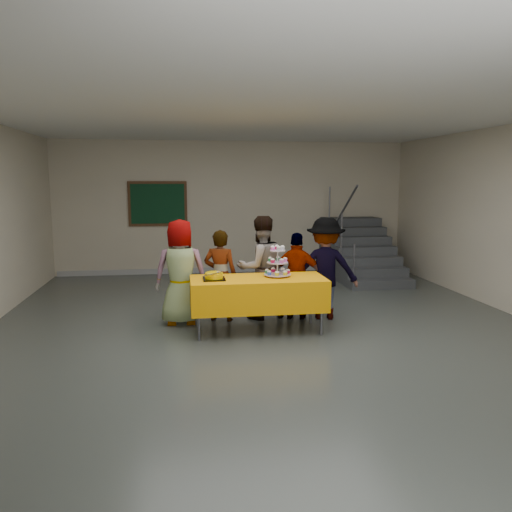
{
  "coord_description": "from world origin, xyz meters",
  "views": [
    {
      "loc": [
        -1.17,
        -6.43,
        2.12
      ],
      "look_at": [
        -0.14,
        0.52,
        1.05
      ],
      "focal_mm": 35.0,
      "sensor_mm": 36.0,
      "label": 1
    }
  ],
  "objects": [
    {
      "name": "room_shell",
      "position": [
        0.0,
        0.02,
        2.13
      ],
      "size": [
        10.0,
        10.04,
        3.02
      ],
      "color": "#4C514C",
      "rests_on": "ground"
    },
    {
      "name": "cupcake_stand",
      "position": [
        0.15,
        0.39,
        0.94
      ],
      "size": [
        0.38,
        0.38,
        0.44
      ],
      "color": "silver",
      "rests_on": "bake_table"
    },
    {
      "name": "bear_cake",
      "position": [
        -0.76,
        0.3,
        0.83
      ],
      "size": [
        0.32,
        0.36,
        0.12
      ],
      "color": "black",
      "rests_on": "bake_table"
    },
    {
      "name": "schoolchild_e",
      "position": [
        0.99,
        0.86,
        0.78
      ],
      "size": [
        1.12,
        0.81,
        1.56
      ],
      "primitive_type": "imported",
      "rotation": [
        0.0,
        0.0,
        2.89
      ],
      "color": "slate",
      "rests_on": "ground"
    },
    {
      "name": "bake_table",
      "position": [
        -0.14,
        0.32,
        0.56
      ],
      "size": [
        1.88,
        0.78,
        0.77
      ],
      "color": "#595960",
      "rests_on": "ground"
    },
    {
      "name": "schoolchild_d",
      "position": [
        0.55,
        0.88,
        0.67
      ],
      "size": [
        0.85,
        0.57,
        1.34
      ],
      "primitive_type": "imported",
      "rotation": [
        0.0,
        0.0,
        2.8
      ],
      "color": "slate",
      "rests_on": "ground"
    },
    {
      "name": "schoolchild_c",
      "position": [
        0.0,
        1.01,
        0.79
      ],
      "size": [
        0.91,
        0.8,
        1.59
      ],
      "primitive_type": "imported",
      "rotation": [
        0.0,
        0.0,
        3.43
      ],
      "color": "slate",
      "rests_on": "ground"
    },
    {
      "name": "schoolchild_a",
      "position": [
        -1.21,
        0.87,
        0.78
      ],
      "size": [
        0.79,
        0.54,
        1.56
      ],
      "primitive_type": "imported",
      "rotation": [
        0.0,
        0.0,
        3.09
      ],
      "color": "slate",
      "rests_on": "ground"
    },
    {
      "name": "noticeboard",
      "position": [
        -1.7,
        4.96,
        1.6
      ],
      "size": [
        1.3,
        0.05,
        1.0
      ],
      "color": "#472B16",
      "rests_on": "ground"
    },
    {
      "name": "staircase",
      "position": [
        2.7,
        4.13,
        0.49
      ],
      "size": [
        1.3,
        2.4,
        2.04
      ],
      "color": "#424447",
      "rests_on": "ground"
    },
    {
      "name": "schoolchild_b",
      "position": [
        -0.62,
        0.97,
        0.69
      ],
      "size": [
        0.59,
        0.47,
        1.39
      ],
      "primitive_type": "imported",
      "rotation": [
        0.0,
        0.0,
        2.82
      ],
      "color": "slate",
      "rests_on": "ground"
    }
  ]
}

